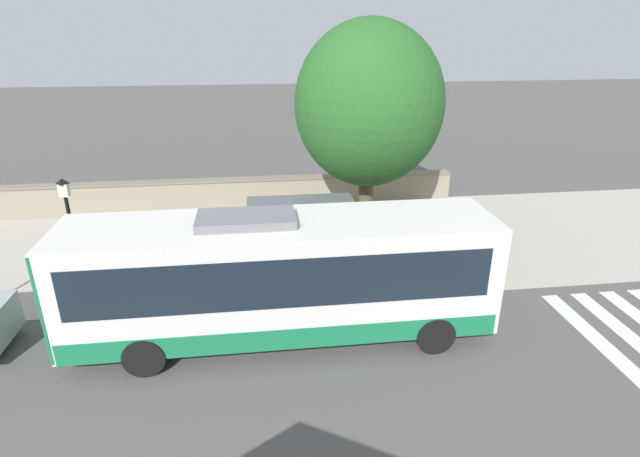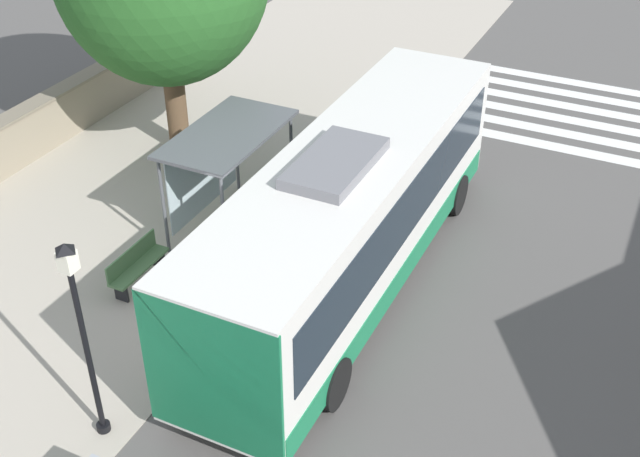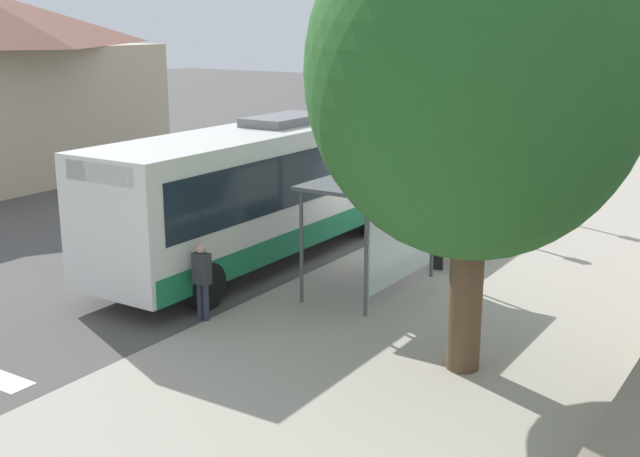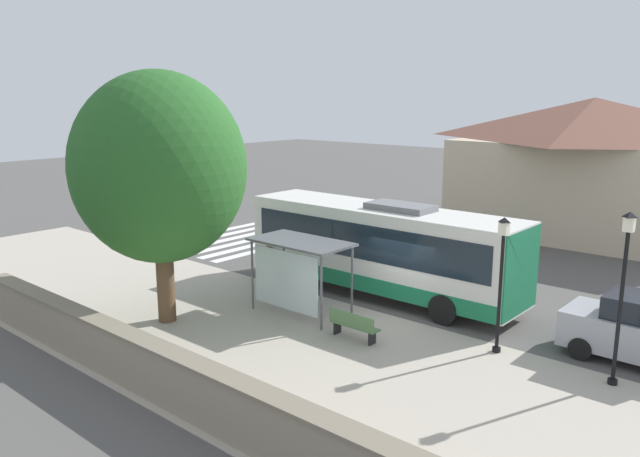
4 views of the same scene
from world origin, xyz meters
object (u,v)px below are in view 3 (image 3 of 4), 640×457
object	(u,v)px
bench	(451,245)
shade_tree	(476,73)
bus_shelter	(378,197)
street_lamp_far	(483,122)
bus	(268,187)
street_lamp_near	(443,143)
pedestrian	(202,276)
parked_car_behind_bus	(429,169)

from	to	relation	value
bench	shade_tree	distance (m)	7.69
bus_shelter	shade_tree	xyz separation A→B (m)	(-3.25, 2.81, 2.89)
bench	street_lamp_far	world-z (taller)	street_lamp_far
bus_shelter	shade_tree	world-z (taller)	shade_tree
bus	street_lamp_near	world-z (taller)	street_lamp_near
bus_shelter	street_lamp_near	world-z (taller)	street_lamp_near
bus	pedestrian	bearing A→B (deg)	109.76
bench	shade_tree	world-z (taller)	shade_tree
bus	parked_car_behind_bus	size ratio (longest dim) A/B	2.65
street_lamp_far	parked_car_behind_bus	distance (m)	2.59
bus	bus_shelter	size ratio (longest dim) A/B	3.15
bus_shelter	bench	xyz separation A→B (m)	(-0.54, -2.77, -1.65)
bus	pedestrian	size ratio (longest dim) A/B	6.66
bench	street_lamp_near	world-z (taller)	street_lamp_near
street_lamp_far	bus_shelter	bearing A→B (deg)	98.54
pedestrian	bench	size ratio (longest dim) A/B	0.97
bench	parked_car_behind_bus	distance (m)	8.03
bus	bus_shelter	world-z (taller)	bus
pedestrian	parked_car_behind_bus	world-z (taller)	parked_car_behind_bus
bus	parked_car_behind_bus	bearing A→B (deg)	-91.38
pedestrian	street_lamp_near	world-z (taller)	street_lamp_near
bus	parked_car_behind_bus	world-z (taller)	bus
bench	street_lamp_near	xyz separation A→B (m)	(1.96, -3.69, 1.88)
pedestrian	bus_shelter	bearing A→B (deg)	-120.14
street_lamp_far	shade_tree	world-z (taller)	shade_tree
bus	shade_tree	world-z (taller)	shade_tree
street_lamp_near	parked_car_behind_bus	distance (m)	4.10
parked_car_behind_bus	street_lamp_far	bearing A→B (deg)	174.92
bus	street_lamp_far	world-z (taller)	street_lamp_far
bus_shelter	parked_car_behind_bus	size ratio (longest dim) A/B	0.84
pedestrian	shade_tree	xyz separation A→B (m)	(-5.26, -0.66, 4.08)
bus	pedestrian	xyz separation A→B (m)	(-1.55, 4.32, -0.88)
parked_car_behind_bus	shade_tree	bearing A→B (deg)	117.65
shade_tree	parked_car_behind_bus	distance (m)	14.80
bus	bench	distance (m)	4.73
bus_shelter	parked_car_behind_bus	xyz separation A→B (m)	(3.35, -9.78, -1.20)
bus	shade_tree	size ratio (longest dim) A/B	1.34
bus_shelter	street_lamp_near	size ratio (longest dim) A/B	0.86
bus_shelter	street_lamp_near	xyz separation A→B (m)	(1.42, -6.46, 0.24)
pedestrian	bench	world-z (taller)	pedestrian
street_lamp_near	shade_tree	world-z (taller)	shade_tree
pedestrian	street_lamp_near	bearing A→B (deg)	-93.43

